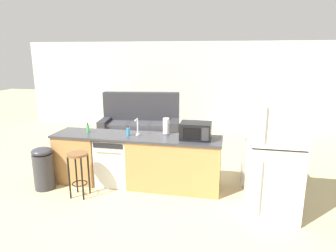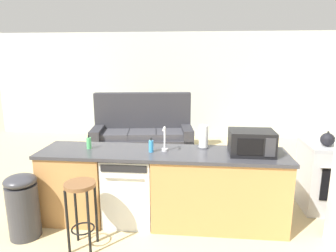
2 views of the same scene
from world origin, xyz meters
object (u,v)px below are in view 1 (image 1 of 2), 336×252
(microwave, at_px, (196,131))
(kettle, at_px, (257,131))
(paper_towel_roll, at_px, (166,126))
(soap_bottle, at_px, (128,132))
(refrigerator, at_px, (274,157))
(stove_range, at_px, (264,158))
(dishwasher, at_px, (115,160))
(bar_stool, at_px, (78,165))
(trash_bin, at_px, (43,168))
(dish_soap_bottle, at_px, (88,129))
(couch, at_px, (141,127))

(microwave, relative_size, kettle, 2.44)
(paper_towel_roll, bearing_deg, soap_bottle, -159.02)
(paper_towel_roll, bearing_deg, refrigerator, -23.82)
(stove_range, bearing_deg, dishwasher, -168.09)
(bar_stool, bearing_deg, stove_range, 21.43)
(trash_bin, bearing_deg, dish_soap_bottle, 39.83)
(kettle, height_order, bar_stool, kettle)
(paper_towel_roll, relative_size, trash_bin, 0.38)
(soap_bottle, bearing_deg, microwave, 1.38)
(dish_soap_bottle, bearing_deg, kettle, 7.69)
(stove_range, xyz_separation_m, soap_bottle, (-2.33, -0.58, 0.52))
(dish_soap_bottle, distance_m, trash_bin, 0.99)
(refrigerator, bearing_deg, dishwasher, 168.07)
(dishwasher, relative_size, paper_towel_roll, 2.98)
(dishwasher, bearing_deg, dish_soap_bottle, 176.99)
(bar_stool, bearing_deg, dishwasher, 58.79)
(stove_range, xyz_separation_m, microwave, (-1.17, -0.55, 0.59))
(dish_soap_bottle, distance_m, bar_stool, 0.79)
(soap_bottle, height_order, dish_soap_bottle, same)
(refrigerator, height_order, microwave, refrigerator)
(dishwasher, relative_size, refrigerator, 0.48)
(trash_bin, bearing_deg, bar_stool, -10.62)
(dishwasher, height_order, paper_towel_roll, paper_towel_roll)
(trash_bin, bearing_deg, soap_bottle, 18.14)
(bar_stool, height_order, couch, couch)
(soap_bottle, relative_size, trash_bin, 0.24)
(dishwasher, xyz_separation_m, dish_soap_bottle, (-0.50, 0.03, 0.55))
(dishwasher, height_order, microwave, microwave)
(dishwasher, bearing_deg, stove_range, 11.91)
(couch, bearing_deg, microwave, -56.01)
(refrigerator, relative_size, soap_bottle, 9.90)
(refrigerator, relative_size, kettle, 8.50)
(paper_towel_roll, height_order, trash_bin, paper_towel_roll)
(stove_range, height_order, trash_bin, stove_range)
(stove_range, bearing_deg, paper_towel_roll, -168.72)
(kettle, xyz_separation_m, bar_stool, (-2.81, -1.04, -0.45))
(microwave, bearing_deg, couch, 123.99)
(stove_range, relative_size, kettle, 4.39)
(dishwasher, relative_size, couch, 0.40)
(dishwasher, distance_m, dish_soap_bottle, 0.75)
(kettle, relative_size, couch, 0.10)
(refrigerator, height_order, bar_stool, refrigerator)
(kettle, bearing_deg, bar_stool, -159.64)
(microwave, bearing_deg, soap_bottle, -178.62)
(refrigerator, xyz_separation_m, trash_bin, (-3.71, 0.07, -0.49))
(microwave, xyz_separation_m, dish_soap_bottle, (-1.93, 0.03, -0.07))
(stove_range, distance_m, trash_bin, 3.85)
(refrigerator, height_order, couch, refrigerator)
(microwave, height_order, trash_bin, microwave)
(refrigerator, bearing_deg, trash_bin, 178.96)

